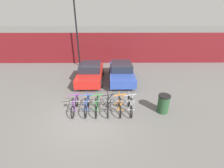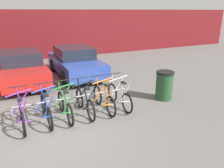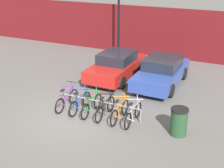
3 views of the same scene
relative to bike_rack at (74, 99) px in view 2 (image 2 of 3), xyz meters
The scene contains 12 objects.
ground_plane 1.14m from the bike_rack, 138.92° to the right, with size 120.00×120.00×0.00m, color #605E5B.
hoarding_wall 8.92m from the bike_rack, 95.01° to the left, with size 36.00×0.16×3.13m, color maroon.
bike_rack is the anchor object (origin of this frame).
bicycle_purple 1.52m from the bike_rack, behind, with size 0.68×1.71×1.05m.
bicycle_blue 0.87m from the bike_rack, behind, with size 0.68×1.71×1.05m.
bicycle_green 0.36m from the bike_rack, 154.27° to the right, with size 0.68×1.71×1.05m.
bicycle_black 0.36m from the bike_rack, 25.92° to the right, with size 0.68×1.71×1.05m.
bicycle_orange 0.96m from the bike_rack, ahead, with size 0.68×1.71×1.05m.
bicycle_silver 1.52m from the bike_rack, ahead, with size 0.68×1.71×1.05m.
car_red 4.18m from the bike_rack, 105.58° to the left, with size 1.91×4.18×1.40m.
car_blue 4.35m from the bike_rack, 72.52° to the left, with size 1.91×4.36×1.40m.
trash_bin 3.30m from the bike_rack, ahead, with size 0.63×0.63×1.03m.
Camera 2 is at (-0.86, -5.38, 3.06)m, focal length 35.00 mm.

